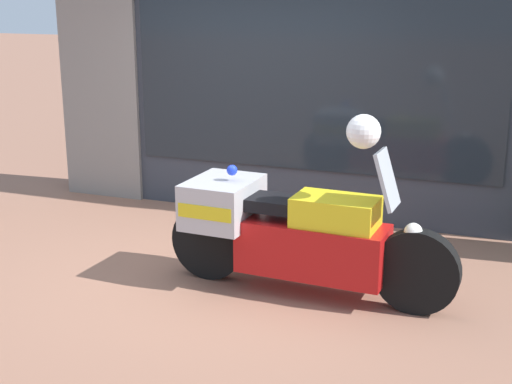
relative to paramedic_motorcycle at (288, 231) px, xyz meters
name	(u,v)px	position (x,y,z in m)	size (l,w,h in m)	color
ground_plane	(198,270)	(-0.89, 0.14, -0.52)	(60.00, 60.00, 0.00)	#8E604C
shop_building	(239,44)	(-1.30, 2.14, 1.32)	(5.20, 0.55, 3.66)	#333842
window_display	(311,172)	(-0.46, 2.17, -0.06)	(3.74, 0.30, 1.93)	slate
paramedic_motorcycle	(288,231)	(0.00, 0.00, 0.00)	(2.43, 0.70, 1.25)	black
white_helmet	(364,132)	(0.59, -0.02, 0.86)	(0.26, 0.26, 0.26)	white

